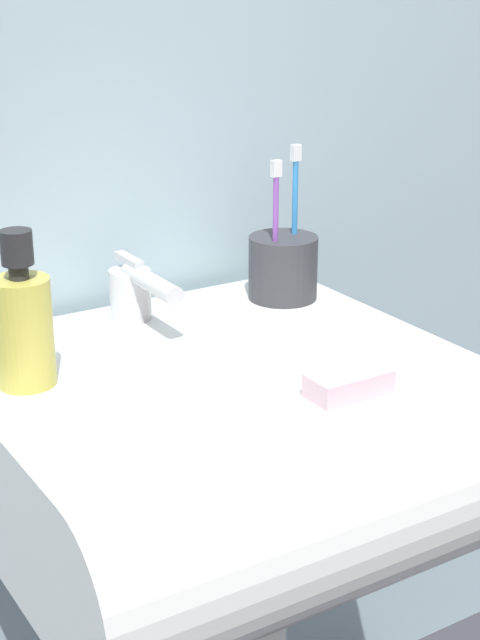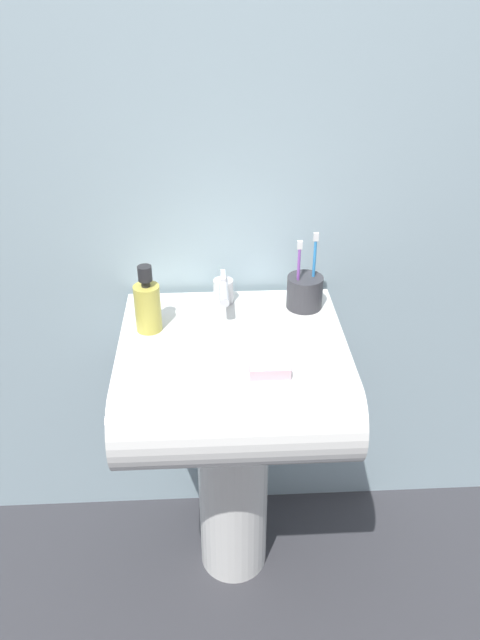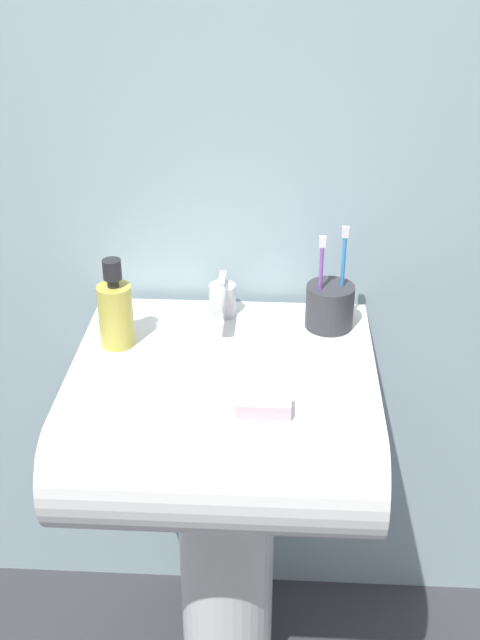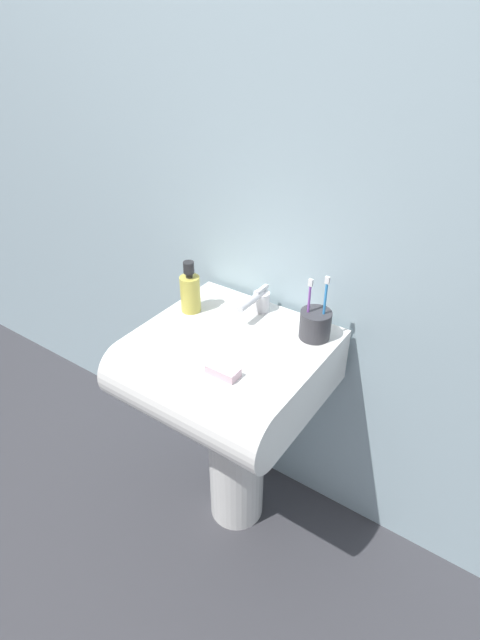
% 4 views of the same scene
% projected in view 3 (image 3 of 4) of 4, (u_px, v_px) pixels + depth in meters
% --- Properties ---
extents(wall_back, '(5.00, 0.05, 2.40)m').
position_uv_depth(wall_back, '(233.00, 68.00, 1.39)').
color(wall_back, '#9EB7C1').
rests_on(wall_back, ground).
extents(sink_pedestal, '(0.19, 0.19, 0.59)m').
position_uv_depth(sink_pedestal, '(227.00, 558.00, 1.60)').
color(sink_pedestal, white).
rests_on(sink_pedestal, ground).
extents(sink_basin, '(0.51, 0.51, 0.17)m').
position_uv_depth(sink_basin, '(222.00, 419.00, 1.36)').
color(sink_basin, white).
rests_on(sink_basin, sink_pedestal).
extents(faucet, '(0.05, 0.14, 0.08)m').
position_uv_depth(faucet, '(222.00, 299.00, 1.48)').
color(faucet, silver).
rests_on(faucet, sink_basin).
extents(toothbrush_cup, '(0.09, 0.09, 0.19)m').
position_uv_depth(toothbrush_cup, '(330.00, 305.00, 1.45)').
color(toothbrush_cup, '#38383D').
rests_on(toothbrush_cup, sink_basin).
extents(soap_bottle, '(0.06, 0.06, 0.16)m').
position_uv_depth(soap_bottle, '(116.00, 312.00, 1.38)').
color(soap_bottle, gold).
rests_on(soap_bottle, sink_basin).
extents(bar_soap, '(0.08, 0.04, 0.02)m').
position_uv_depth(bar_soap, '(263.00, 406.00, 1.23)').
color(bar_soap, silver).
rests_on(bar_soap, sink_basin).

